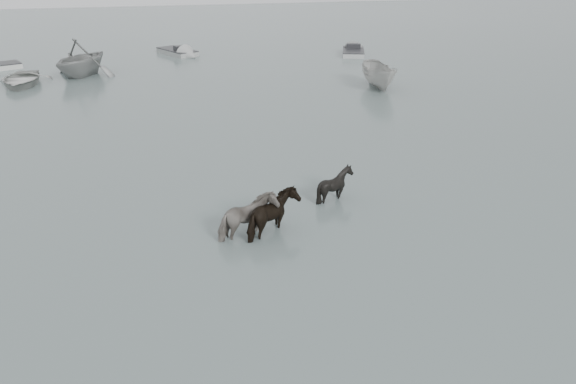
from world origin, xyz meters
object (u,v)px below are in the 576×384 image
object	(u,v)px
pony_pinto	(247,211)
pony_dark	(275,209)
rowboat_lead	(21,78)
pony_black	(335,180)

from	to	relation	value
pony_pinto	pony_dark	bearing A→B (deg)	-121.77
pony_dark	rowboat_lead	world-z (taller)	pony_dark
pony_black	rowboat_lead	bearing A→B (deg)	51.88
pony_dark	pony_black	world-z (taller)	pony_dark
pony_pinto	pony_black	world-z (taller)	pony_pinto
pony_dark	rowboat_lead	size ratio (longest dim) A/B	0.36
pony_dark	pony_black	xyz separation A→B (m)	(2.50, 1.97, -0.11)
pony_pinto	rowboat_lead	size ratio (longest dim) A/B	0.42
pony_black	rowboat_lead	size ratio (longest dim) A/B	0.31
pony_pinto	pony_dark	size ratio (longest dim) A/B	1.16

